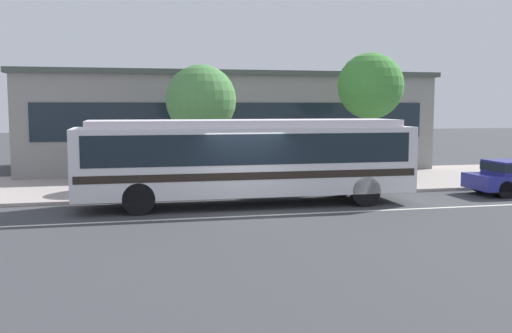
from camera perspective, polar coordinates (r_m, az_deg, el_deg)
ground_plane at (r=18.72m, az=-1.05°, el=-4.36°), size 120.00×120.00×0.00m
sidewalk_slab at (r=25.09m, az=-4.19°, el=-1.62°), size 60.00×8.00×0.12m
lane_stripe_center at (r=17.96m, az=-0.52°, el=-4.80°), size 56.00×0.16×0.01m
transit_bus at (r=19.75m, az=-0.91°, el=1.05°), size 11.24×2.66×2.87m
pedestrian_waiting_near_sign at (r=22.48m, az=-2.97°, el=0.24°), size 0.37×0.37×1.71m
bus_stop_sign at (r=22.22m, az=6.43°, el=1.85°), size 0.14×0.44×2.60m
street_tree_near_stop at (r=24.24m, az=-5.33°, el=6.36°), size 2.87×2.87×4.88m
street_tree_mid_block at (r=25.85m, az=11.00°, el=7.59°), size 2.82×2.82×5.46m
station_building at (r=32.11m, az=-3.26°, el=4.41°), size 20.58×9.35×5.00m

